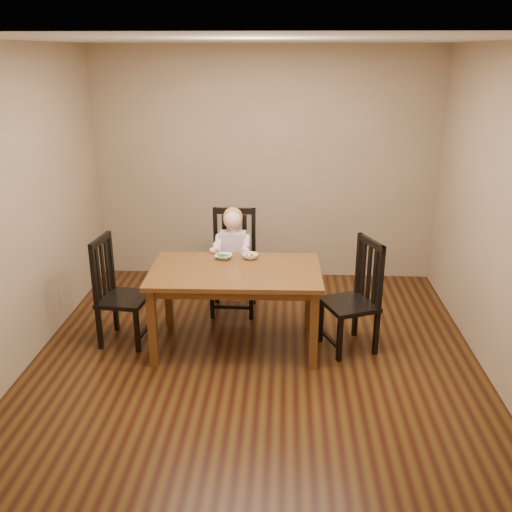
# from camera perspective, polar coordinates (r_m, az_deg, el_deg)

# --- Properties ---
(room) EXTENTS (4.01, 4.01, 2.71)m
(room) POSITION_cam_1_polar(r_m,az_deg,el_deg) (4.78, -0.01, 4.46)
(room) COLOR #43290E
(room) RESTS_ON ground
(dining_table) EXTENTS (1.55, 0.95, 0.77)m
(dining_table) POSITION_cam_1_polar(r_m,az_deg,el_deg) (5.16, -2.08, -2.26)
(dining_table) COLOR #4B2311
(dining_table) RESTS_ON room
(chair_child) EXTENTS (0.47, 0.45, 1.08)m
(chair_child) POSITION_cam_1_polar(r_m,az_deg,el_deg) (5.98, -2.25, -0.74)
(chair_child) COLOR black
(chair_child) RESTS_ON room
(chair_left) EXTENTS (0.47, 0.49, 1.03)m
(chair_left) POSITION_cam_1_polar(r_m,az_deg,el_deg) (5.48, -13.62, -3.59)
(chair_left) COLOR black
(chair_left) RESTS_ON room
(chair_right) EXTENTS (0.57, 0.58, 1.04)m
(chair_right) POSITION_cam_1_polar(r_m,az_deg,el_deg) (5.28, 9.84, -4.12)
(chair_right) COLOR black
(chair_right) RESTS_ON room
(toddler) EXTENTS (0.35, 0.44, 0.60)m
(toddler) POSITION_cam_1_polar(r_m,az_deg,el_deg) (5.87, -2.32, 0.51)
(toddler) COLOR beige
(toddler) RESTS_ON chair_child
(bowl_peas) EXTENTS (0.18, 0.18, 0.04)m
(bowl_peas) POSITION_cam_1_polar(r_m,az_deg,el_deg) (5.39, -3.26, -0.06)
(bowl_peas) COLOR white
(bowl_peas) RESTS_ON dining_table
(bowl_veg) EXTENTS (0.15, 0.15, 0.05)m
(bowl_veg) POSITION_cam_1_polar(r_m,az_deg,el_deg) (5.38, -0.58, -0.01)
(bowl_veg) COLOR white
(bowl_veg) RESTS_ON dining_table
(fork) EXTENTS (0.09, 0.11, 0.05)m
(fork) POSITION_cam_1_polar(r_m,az_deg,el_deg) (5.37, -3.71, 0.12)
(fork) COLOR silver
(fork) RESTS_ON bowl_peas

